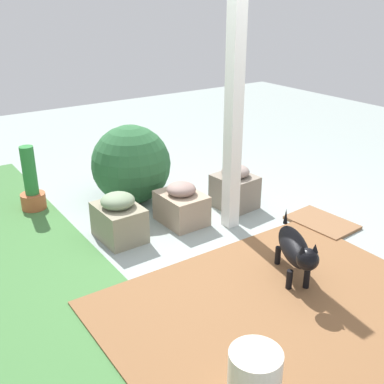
# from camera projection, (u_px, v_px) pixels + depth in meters

# --- Properties ---
(ground_plane) EXTENTS (12.00, 12.00, 0.00)m
(ground_plane) POSITION_uv_depth(u_px,v_px,m) (220.00, 240.00, 4.29)
(ground_plane) COLOR gray
(brick_path) EXTENTS (1.80, 2.40, 0.02)m
(brick_path) POSITION_uv_depth(u_px,v_px,m) (276.00, 308.00, 3.34)
(brick_path) COLOR brown
(brick_path) RESTS_ON ground
(porch_pillar) EXTENTS (0.12, 0.12, 2.18)m
(porch_pillar) POSITION_uv_depth(u_px,v_px,m) (234.00, 114.00, 4.14)
(porch_pillar) COLOR white
(porch_pillar) RESTS_ON ground
(stone_planter_nearest) EXTENTS (0.44, 0.40, 0.46)m
(stone_planter_nearest) POSITION_uv_depth(u_px,v_px,m) (235.00, 188.00, 4.88)
(stone_planter_nearest) COLOR gray
(stone_planter_nearest) RESTS_ON ground
(stone_planter_near) EXTENTS (0.48, 0.38, 0.41)m
(stone_planter_near) POSITION_uv_depth(u_px,v_px,m) (181.00, 205.00, 4.55)
(stone_planter_near) COLOR tan
(stone_planter_near) RESTS_ON ground
(stone_planter_mid) EXTENTS (0.49, 0.37, 0.44)m
(stone_planter_mid) POSITION_uv_depth(u_px,v_px,m) (119.00, 218.00, 4.24)
(stone_planter_mid) COLOR gray
(stone_planter_mid) RESTS_ON ground
(round_shrub) EXTENTS (0.83, 0.83, 0.83)m
(round_shrub) POSITION_uv_depth(u_px,v_px,m) (131.00, 164.00, 4.93)
(round_shrub) COLOR #285A32
(round_shrub) RESTS_ON ground
(terracotta_pot_tall) EXTENTS (0.25, 0.25, 0.68)m
(terracotta_pot_tall) POSITION_uv_depth(u_px,v_px,m) (32.00, 187.00, 4.82)
(terracotta_pot_tall) COLOR #AB5733
(terracotta_pot_tall) RESTS_ON ground
(dog) EXTENTS (0.66, 0.47, 0.48)m
(dog) POSITION_uv_depth(u_px,v_px,m) (295.00, 249.00, 3.57)
(dog) COLOR black
(dog) RESTS_ON ground
(ceramic_urn) EXTENTS (0.28, 0.28, 0.40)m
(ceramic_urn) POSITION_uv_depth(u_px,v_px,m) (254.00, 383.00, 2.45)
(ceramic_urn) COLOR beige
(ceramic_urn) RESTS_ON ground
(doormat) EXTENTS (0.66, 0.47, 0.03)m
(doormat) POSITION_uv_depth(u_px,v_px,m) (322.00, 222.00, 4.58)
(doormat) COLOR brown
(doormat) RESTS_ON ground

